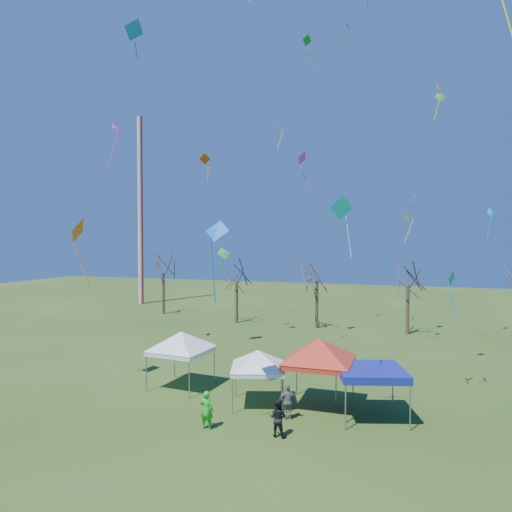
{
  "coord_description": "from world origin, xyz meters",
  "views": [
    {
      "loc": [
        5.66,
        -19.38,
        8.56
      ],
      "look_at": [
        -1.62,
        3.0,
        7.74
      ],
      "focal_mm": 32.0,
      "sensor_mm": 36.0,
      "label": 1
    }
  ],
  "objects": [
    {
      "name": "tree_2",
      "position": [
        -2.37,
        24.38,
        6.29
      ],
      "size": [
        3.71,
        3.71,
        8.18
      ],
      "color": "#3D2D21",
      "rests_on": "ground"
    },
    {
      "name": "kite_27",
      "position": [
        2.97,
        1.29,
        9.97
      ],
      "size": [
        1.17,
        0.95,
        2.76
      ],
      "rotation": [
        0.0,
        0.0,
        3.65
      ],
      "color": "#0ED2BC",
      "rests_on": "ground"
    },
    {
      "name": "kite_1",
      "position": [
        -3.64,
        3.56,
        7.81
      ],
      "size": [
        0.96,
        0.99,
        1.84
      ],
      "rotation": [
        0.0,
        0.0,
        0.85
      ],
      "color": "green",
      "rests_on": "ground"
    },
    {
      "name": "kite_3",
      "position": [
        0.97,
        19.77,
        26.5
      ],
      "size": [
        0.74,
        1.22,
        2.84
      ],
      "rotation": [
        0.0,
        0.0,
        1.42
      ],
      "color": "#17951E",
      "rests_on": "ground"
    },
    {
      "name": "radio_mast",
      "position": [
        -28.0,
        34.0,
        12.5
      ],
      "size": [
        0.7,
        0.7,
        25.0
      ],
      "primitive_type": "cylinder",
      "color": "silver",
      "rests_on": "ground"
    },
    {
      "name": "kite_24",
      "position": [
        -3.0,
        12.86,
        16.68
      ],
      "size": [
        0.6,
        0.84,
        2.08
      ],
      "rotation": [
        0.0,
        0.0,
        1.96
      ],
      "color": "yellow",
      "rests_on": "ground"
    },
    {
      "name": "tree_3",
      "position": [
        6.03,
        24.04,
        6.08
      ],
      "size": [
        3.59,
        3.59,
        7.91
      ],
      "color": "#3D2D21",
      "rests_on": "ground"
    },
    {
      "name": "tree_1",
      "position": [
        -10.77,
        24.65,
        5.79
      ],
      "size": [
        3.42,
        3.42,
        7.54
      ],
      "color": "#3D2D21",
      "rests_on": "ground"
    },
    {
      "name": "tent_blue",
      "position": [
        4.21,
        2.88,
        2.24
      ],
      "size": [
        3.84,
        3.84,
        2.43
      ],
      "rotation": [
        0.0,
        0.0,
        0.29
      ],
      "color": "gray",
      "rests_on": "ground"
    },
    {
      "name": "kite_2",
      "position": [
        -14.47,
        25.05,
        17.12
      ],
      "size": [
        1.38,
        1.01,
        3.07
      ],
      "rotation": [
        0.0,
        0.0,
        3.44
      ],
      "color": "#EB3F0C",
      "rests_on": "ground"
    },
    {
      "name": "kite_20",
      "position": [
        -16.32,
        4.19,
        20.66
      ],
      "size": [
        0.5,
        0.61,
        1.19
      ],
      "rotation": [
        0.0,
        0.0,
        1.96
      ],
      "color": "#0C98BF",
      "rests_on": "ground"
    },
    {
      "name": "kite_22",
      "position": [
        5.88,
        18.59,
        10.27
      ],
      "size": [
        0.77,
        0.86,
        2.37
      ],
      "rotation": [
        0.0,
        0.0,
        2.03
      ],
      "color": "yellow",
      "rests_on": "ground"
    },
    {
      "name": "kite_26",
      "position": [
        -2.74,
        21.08,
        26.23
      ],
      "size": [
        1.15,
        1.18,
        3.03
      ],
      "rotation": [
        0.0,
        0.0,
        4.03
      ],
      "color": "#189C1B",
      "rests_on": "ground"
    },
    {
      "name": "tent_white_mid",
      "position": [
        -1.46,
        2.87,
        2.68
      ],
      "size": [
        3.61,
        3.61,
        3.33
      ],
      "rotation": [
        0.0,
        0.0,
        0.29
      ],
      "color": "gray",
      "rests_on": "ground"
    },
    {
      "name": "kite_19",
      "position": [
        6.42,
        22.8,
        12.24
      ],
      "size": [
        0.65,
        0.89,
        2.27
      ],
      "rotation": [
        0.0,
        0.0,
        4.77
      ],
      "color": "blue",
      "rests_on": "ground"
    },
    {
      "name": "person_green",
      "position": [
        -2.77,
        -0.68,
        0.87
      ],
      "size": [
        0.63,
        0.42,
        1.73
      ],
      "primitive_type": "imported",
      "rotation": [
        0.0,
        0.0,
        3.15
      ],
      "color": "green",
      "rests_on": "ground"
    },
    {
      "name": "person_grey",
      "position": [
        0.46,
        1.52,
        0.84
      ],
      "size": [
        1.06,
        0.77,
        1.68
      ],
      "primitive_type": "imported",
      "rotation": [
        0.0,
        0.0,
        3.55
      ],
      "color": "slate",
      "rests_on": "ground"
    },
    {
      "name": "kite_12",
      "position": [
        12.8,
        24.59,
        10.86
      ],
      "size": [
        0.95,
        0.96,
        3.05
      ],
      "rotation": [
        0.0,
        0.0,
        0.8
      ],
      "color": "#0DC0C8",
      "rests_on": "ground"
    },
    {
      "name": "kite_5",
      "position": [
        -1.92,
        -1.49,
        8.91
      ],
      "size": [
        1.17,
        0.78,
        3.61
      ],
      "rotation": [
        0.0,
        0.0,
        6.2
      ],
      "color": "blue",
      "rests_on": "ground"
    },
    {
      "name": "tree_0",
      "position": [
        -20.85,
        27.38,
        6.49
      ],
      "size": [
        3.83,
        3.83,
        8.44
      ],
      "color": "#3D2D21",
      "rests_on": "ground"
    },
    {
      "name": "kite_11",
      "position": [
        -2.51,
        17.93,
        15.33
      ],
      "size": [
        0.98,
        1.42,
        2.83
      ],
      "rotation": [
        0.0,
        0.0,
        4.47
      ],
      "color": "#EF35B3",
      "rests_on": "ground"
    },
    {
      "name": "tent_white_west",
      "position": [
        -6.59,
        4.22,
        3.03
      ],
      "size": [
        4.25,
        4.25,
        3.76
      ],
      "rotation": [
        0.0,
        0.0,
        -0.1
      ],
      "color": "gray",
      "rests_on": "ground"
    },
    {
      "name": "kite_8",
      "position": [
        -11.5,
        7.21,
        22.42
      ],
      "size": [
        1.49,
        1.79,
        4.46
      ],
      "rotation": [
        0.0,
        0.0,
        4.36
      ],
      "color": "blue",
      "rests_on": "ground"
    },
    {
      "name": "kite_18",
      "position": [
        7.59,
        9.58,
        16.9
      ],
      "size": [
        0.82,
        0.67,
        1.85
      ],
      "rotation": [
        0.0,
        0.0,
        0.42
      ],
      "color": "green",
      "rests_on": "ground"
    },
    {
      "name": "kite_25",
      "position": [
        7.13,
        3.55,
        15.49
      ],
      "size": [
        0.5,
        0.83,
        1.75
      ],
      "rotation": [
        0.0,
        0.0,
        1.3
      ],
      "color": "#FF9E0D",
      "rests_on": "ground"
    },
    {
      "name": "kite_7",
      "position": [
        -14.8,
        9.96,
        16.8
      ],
      "size": [
        0.97,
        1.18,
        3.32
      ],
      "rotation": [
        0.0,
        0.0,
        1.6
      ],
      "color": "#FA37C2",
      "rests_on": "ground"
    },
    {
      "name": "ground",
      "position": [
        0.0,
        0.0,
        0.0
      ],
      "size": [
        140.0,
        140.0,
        0.0
      ],
      "primitive_type": "plane",
      "color": "#2B4917",
      "rests_on": "ground"
    },
    {
      "name": "kite_17",
      "position": [
        8.16,
        7.86,
        6.39
      ],
      "size": [
        0.68,
        0.91,
        2.77
      ],
      "rotation": [
        0.0,
        0.0,
        4.24
      ],
      "color": "#0C97B4",
      "rests_on": "ground"
    },
    {
      "name": "kite_14",
      "position": [
        -12.3,
        2.43,
        9.09
      ],
      "size": [
        1.33,
        1.76,
        4.23
      ],
      "rotation": [
        0.0,
        0.0,
        5.02
      ],
      "color": "#F15B0C",
      "rests_on": "ground"
    },
    {
      "name": "person_dark",
      "position": [
        0.51,
        -0.48,
        0.82
      ],
      "size": [
        0.84,
        0.69,
        1.63
      ],
      "primitive_type": "imported",
      "rotation": [
        0.0,
        0.0,
        3.05
      ],
      "color": "black",
      "rests_on": "ground"
    },
    {
      "name": "kite_13",
      "position": [
        -5.99,
        21.07,
        5.95
      ],
      "size": [
        0.67,
        0.94,
        2.26
      ],
      "rotation": [
        0.0,
        0.0,
        4.81
      ],
      "color": "#CF4013",
      "rests_on": "ground"
    },
    {
      "name": "tent_red",
      "position": [
        1.61,
        3.48,
        3.32
      ],
      "size": [
        4.66,
        4.66,
        4.11
      ],
      "rotation": [
        0.0,
        0.0,
        -0.01
      ],
      "color": "gray",
      "rests_on": "ground"
    }
  ]
}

